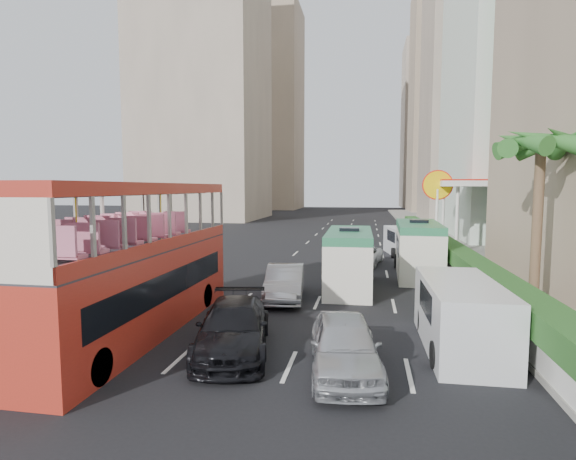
% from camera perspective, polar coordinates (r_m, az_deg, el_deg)
% --- Properties ---
extents(ground_plane, '(200.00, 200.00, 0.00)m').
position_cam_1_polar(ground_plane, '(14.70, 3.14, -14.09)').
color(ground_plane, black).
rests_on(ground_plane, ground).
extents(double_decker_bus, '(2.50, 11.00, 5.06)m').
position_cam_1_polar(double_decker_bus, '(15.92, -18.83, -3.47)').
color(double_decker_bus, red).
rests_on(double_decker_bus, ground).
extents(car_silver_lane_a, '(2.08, 4.68, 1.49)m').
position_cam_1_polar(car_silver_lane_a, '(20.03, -0.41, -8.78)').
color(car_silver_lane_a, '#B3B5BA').
rests_on(car_silver_lane_a, ground).
extents(car_silver_lane_b, '(2.32, 4.63, 1.52)m').
position_cam_1_polar(car_silver_lane_b, '(12.62, 7.15, -17.52)').
color(car_silver_lane_b, '#B3B5BA').
rests_on(car_silver_lane_b, ground).
extents(car_black, '(3.01, 5.37, 1.47)m').
position_cam_1_polar(car_black, '(14.06, -6.92, -15.06)').
color(car_black, black).
rests_on(car_black, ground).
extents(van_asset, '(2.65, 4.50, 1.17)m').
position_cam_1_polar(van_asset, '(29.25, 9.57, -4.33)').
color(van_asset, silver).
rests_on(van_asset, ground).
extents(minibus_near, '(2.22, 6.39, 2.82)m').
position_cam_1_polar(minibus_near, '(22.10, 7.76, -3.76)').
color(minibus_near, silver).
rests_on(minibus_near, ground).
extents(minibus_far, '(2.47, 6.77, 2.97)m').
position_cam_1_polar(minibus_far, '(26.08, 16.19, -2.35)').
color(minibus_far, silver).
rests_on(minibus_far, ground).
extents(panel_van_near, '(2.16, 5.23, 2.08)m').
position_cam_1_polar(panel_van_near, '(14.80, 21.06, -10.11)').
color(panel_van_near, silver).
rests_on(panel_van_near, ground).
extents(panel_van_far, '(2.85, 5.19, 1.96)m').
position_cam_1_polar(panel_van_far, '(33.90, 14.55, -1.42)').
color(panel_van_far, silver).
rests_on(panel_van_far, ground).
extents(sidewalk, '(6.00, 120.00, 0.18)m').
position_cam_1_polar(sidewalk, '(39.75, 20.63, -1.91)').
color(sidewalk, '#99968C').
rests_on(sidewalk, ground).
extents(kerb_wall, '(0.30, 44.00, 1.00)m').
position_cam_1_polar(kerb_wall, '(28.45, 19.17, -3.45)').
color(kerb_wall, silver).
rests_on(kerb_wall, sidewalk).
extents(hedge, '(1.10, 44.00, 0.70)m').
position_cam_1_polar(hedge, '(28.34, 19.22, -1.75)').
color(hedge, '#2D6626').
rests_on(hedge, kerb_wall).
extents(palm_tree, '(0.36, 0.36, 6.40)m').
position_cam_1_polar(palm_tree, '(18.86, 29.05, 0.08)').
color(palm_tree, brown).
rests_on(palm_tree, sidewalk).
extents(shell_station, '(6.50, 8.00, 5.50)m').
position_cam_1_polar(shell_station, '(37.76, 22.81, 1.70)').
color(shell_station, silver).
rests_on(shell_station, ground).
extents(tower_mid, '(16.00, 16.00, 50.00)m').
position_cam_1_polar(tower_mid, '(76.30, 23.55, 20.23)').
color(tower_mid, '#B3A18D').
rests_on(tower_mid, ground).
extents(tower_far_a, '(14.00, 14.00, 44.00)m').
position_cam_1_polar(tower_far_a, '(98.48, 19.54, 15.09)').
color(tower_far_a, tan).
rests_on(tower_far_a, ground).
extents(tower_far_b, '(14.00, 14.00, 40.00)m').
position_cam_1_polar(tower_far_b, '(119.72, 17.75, 12.38)').
color(tower_far_b, '#B3A18D').
rests_on(tower_far_b, ground).
extents(tower_left_a, '(18.00, 18.00, 52.00)m').
position_cam_1_polar(tower_left_a, '(76.36, -10.75, 21.34)').
color(tower_left_a, '#B3A18D').
rests_on(tower_left_a, ground).
extents(tower_left_b, '(16.00, 16.00, 46.00)m').
position_cam_1_polar(tower_left_b, '(107.95, -2.86, 15.04)').
color(tower_left_b, tan).
rests_on(tower_left_b, ground).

